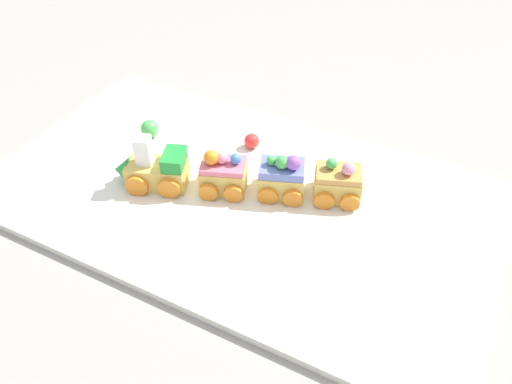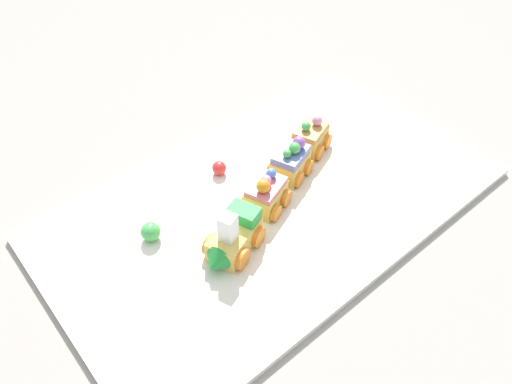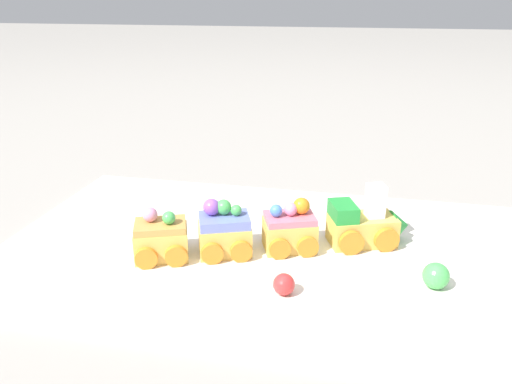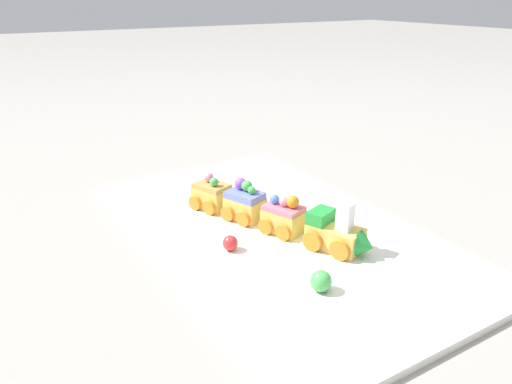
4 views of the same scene
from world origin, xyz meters
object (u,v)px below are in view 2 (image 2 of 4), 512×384
at_px(cake_car_strawberry, 266,195).
at_px(gumball_green, 151,232).
at_px(cake_car_caramel, 310,138).
at_px(gumball_red, 219,168).
at_px(cake_car_blueberry, 291,162).
at_px(cake_train_locomotive, 232,240).

xyz_separation_m(cake_car_strawberry, gumball_green, (0.18, -0.06, -0.01)).
relative_size(cake_car_caramel, gumball_red, 3.28).
relative_size(cake_car_blueberry, cake_car_caramel, 1.00).
bearing_deg(cake_car_strawberry, cake_train_locomotive, -0.01).
xyz_separation_m(cake_car_blueberry, cake_car_caramel, (-0.07, -0.03, -0.00)).
bearing_deg(cake_car_blueberry, gumball_green, -27.47).
height_order(gumball_red, gumball_green, gumball_green).
xyz_separation_m(cake_car_blueberry, gumball_green, (0.26, -0.03, -0.01)).
height_order(cake_train_locomotive, cake_car_blueberry, cake_train_locomotive).
height_order(cake_car_blueberry, gumball_green, cake_car_blueberry).
bearing_deg(cake_train_locomotive, cake_car_blueberry, 179.82).
distance_m(cake_car_blueberry, gumball_green, 0.26).
relative_size(cake_car_strawberry, cake_car_blueberry, 1.00).
bearing_deg(cake_car_strawberry, gumball_red, -105.39).
distance_m(cake_car_blueberry, cake_car_caramel, 0.08).
relative_size(cake_car_strawberry, gumball_green, 2.68).
xyz_separation_m(cake_car_caramel, gumball_green, (0.33, -0.00, -0.01)).
distance_m(cake_train_locomotive, cake_car_blueberry, 0.19).
distance_m(cake_train_locomotive, gumball_green, 0.12).
relative_size(cake_car_strawberry, gumball_red, 3.28).
relative_size(cake_train_locomotive, gumball_green, 3.86).
xyz_separation_m(cake_train_locomotive, cake_car_caramel, (-0.25, -0.10, -0.00)).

